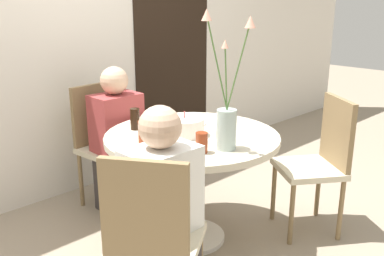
{
  "coord_description": "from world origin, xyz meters",
  "views": [
    {
      "loc": [
        -1.77,
        -1.83,
        1.55
      ],
      "look_at": [
        0.0,
        0.0,
        0.78
      ],
      "focal_mm": 40.0,
      "sensor_mm": 36.0,
      "label": 1
    }
  ],
  "objects_px": {
    "flower_vase": "(227,115)",
    "drink_glass_1": "(202,143)",
    "birthday_cake": "(185,127)",
    "drink_glass_0": "(135,119)",
    "drink_glass_2": "(144,132)",
    "person_woman": "(162,222)",
    "side_plate": "(192,124)",
    "person_guest": "(118,144)",
    "chair_near_front": "(104,138)",
    "chair_right_flank": "(153,235)",
    "chair_left_flank": "(320,157)"
  },
  "relations": [
    {
      "from": "chair_left_flank",
      "to": "person_woman",
      "type": "xyz_separation_m",
      "value": [
        -1.31,
        0.1,
        -0.02
      ]
    },
    {
      "from": "chair_left_flank",
      "to": "side_plate",
      "type": "distance_m",
      "value": 0.89
    },
    {
      "from": "flower_vase",
      "to": "chair_near_front",
      "type": "bearing_deg",
      "value": 91.83
    },
    {
      "from": "drink_glass_1",
      "to": "drink_glass_0",
      "type": "bearing_deg",
      "value": 89.64
    },
    {
      "from": "chair_near_front",
      "to": "flower_vase",
      "type": "distance_m",
      "value": 1.27
    },
    {
      "from": "birthday_cake",
      "to": "side_plate",
      "type": "bearing_deg",
      "value": 34.69
    },
    {
      "from": "chair_near_front",
      "to": "drink_glass_1",
      "type": "height_order",
      "value": "chair_near_front"
    },
    {
      "from": "chair_right_flank",
      "to": "person_woman",
      "type": "xyz_separation_m",
      "value": [
        0.13,
        0.09,
        -0.02
      ]
    },
    {
      "from": "flower_vase",
      "to": "person_woman",
      "type": "distance_m",
      "value": 0.68
    },
    {
      "from": "chair_left_flank",
      "to": "person_guest",
      "type": "distance_m",
      "value": 1.45
    },
    {
      "from": "drink_glass_2",
      "to": "person_woman",
      "type": "bearing_deg",
      "value": -119.63
    },
    {
      "from": "chair_right_flank",
      "to": "drink_glass_1",
      "type": "bearing_deg",
      "value": -102.19
    },
    {
      "from": "chair_left_flank",
      "to": "drink_glass_2",
      "type": "bearing_deg",
      "value": -83.76
    },
    {
      "from": "birthday_cake",
      "to": "side_plate",
      "type": "height_order",
      "value": "birthday_cake"
    },
    {
      "from": "drink_glass_2",
      "to": "person_woman",
      "type": "relative_size",
      "value": 0.12
    },
    {
      "from": "chair_near_front",
      "to": "chair_right_flank",
      "type": "distance_m",
      "value": 1.49
    },
    {
      "from": "chair_left_flank",
      "to": "chair_right_flank",
      "type": "bearing_deg",
      "value": -55.42
    },
    {
      "from": "person_guest",
      "to": "flower_vase",
      "type": "bearing_deg",
      "value": -88.9
    },
    {
      "from": "chair_left_flank",
      "to": "drink_glass_2",
      "type": "relative_size",
      "value": 6.9
    },
    {
      "from": "chair_left_flank",
      "to": "birthday_cake",
      "type": "xyz_separation_m",
      "value": [
        -0.76,
        0.52,
        0.26
      ]
    },
    {
      "from": "person_guest",
      "to": "birthday_cake",
      "type": "bearing_deg",
      "value": -87.22
    },
    {
      "from": "birthday_cake",
      "to": "chair_left_flank",
      "type": "bearing_deg",
      "value": -34.08
    },
    {
      "from": "person_woman",
      "to": "side_plate",
      "type": "bearing_deg",
      "value": 36.84
    },
    {
      "from": "chair_right_flank",
      "to": "chair_left_flank",
      "type": "distance_m",
      "value": 1.44
    },
    {
      "from": "side_plate",
      "to": "person_guest",
      "type": "relative_size",
      "value": 0.17
    },
    {
      "from": "chair_right_flank",
      "to": "person_guest",
      "type": "bearing_deg",
      "value": -62.28
    },
    {
      "from": "birthday_cake",
      "to": "flower_vase",
      "type": "xyz_separation_m",
      "value": [
        -0.01,
        -0.35,
        0.14
      ]
    },
    {
      "from": "drink_glass_0",
      "to": "person_guest",
      "type": "height_order",
      "value": "person_guest"
    },
    {
      "from": "chair_right_flank",
      "to": "person_guest",
      "type": "relative_size",
      "value": 0.85
    },
    {
      "from": "chair_near_front",
      "to": "drink_glass_2",
      "type": "bearing_deg",
      "value": -112.19
    },
    {
      "from": "chair_near_front",
      "to": "drink_glass_2",
      "type": "height_order",
      "value": "chair_near_front"
    },
    {
      "from": "chair_left_flank",
      "to": "drink_glass_0",
      "type": "bearing_deg",
      "value": -97.47
    },
    {
      "from": "side_plate",
      "to": "person_guest",
      "type": "bearing_deg",
      "value": 113.12
    },
    {
      "from": "chair_left_flank",
      "to": "drink_glass_1",
      "type": "bearing_deg",
      "value": -68.74
    },
    {
      "from": "birthday_cake",
      "to": "drink_glass_2",
      "type": "bearing_deg",
      "value": 169.25
    },
    {
      "from": "side_plate",
      "to": "chair_near_front",
      "type": "bearing_deg",
      "value": 109.68
    },
    {
      "from": "chair_right_flank",
      "to": "side_plate",
      "type": "relative_size",
      "value": 5.0
    },
    {
      "from": "drink_glass_2",
      "to": "flower_vase",
      "type": "bearing_deg",
      "value": -57.18
    },
    {
      "from": "birthday_cake",
      "to": "drink_glass_0",
      "type": "xyz_separation_m",
      "value": [
        -0.14,
        0.31,
        0.01
      ]
    },
    {
      "from": "chair_left_flank",
      "to": "flower_vase",
      "type": "distance_m",
      "value": 0.89
    },
    {
      "from": "chair_right_flank",
      "to": "drink_glass_0",
      "type": "bearing_deg",
      "value": -67.06
    },
    {
      "from": "chair_near_front",
      "to": "flower_vase",
      "type": "xyz_separation_m",
      "value": [
        0.04,
        -1.2,
        0.4
      ]
    },
    {
      "from": "flower_vase",
      "to": "drink_glass_1",
      "type": "height_order",
      "value": "flower_vase"
    },
    {
      "from": "drink_glass_0",
      "to": "drink_glass_2",
      "type": "height_order",
      "value": "drink_glass_0"
    },
    {
      "from": "side_plate",
      "to": "person_woman",
      "type": "xyz_separation_m",
      "value": [
        -0.74,
        -0.56,
        -0.23
      ]
    },
    {
      "from": "chair_left_flank",
      "to": "drink_glass_2",
      "type": "xyz_separation_m",
      "value": [
        -1.04,
        0.57,
        0.27
      ]
    },
    {
      "from": "side_plate",
      "to": "drink_glass_0",
      "type": "height_order",
      "value": "drink_glass_0"
    },
    {
      "from": "chair_right_flank",
      "to": "person_guest",
      "type": "distance_m",
      "value": 1.36
    },
    {
      "from": "drink_glass_0",
      "to": "chair_right_flank",
      "type": "bearing_deg",
      "value": -122.87
    },
    {
      "from": "birthday_cake",
      "to": "drink_glass_2",
      "type": "xyz_separation_m",
      "value": [
        -0.27,
        0.05,
        0.01
      ]
    }
  ]
}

